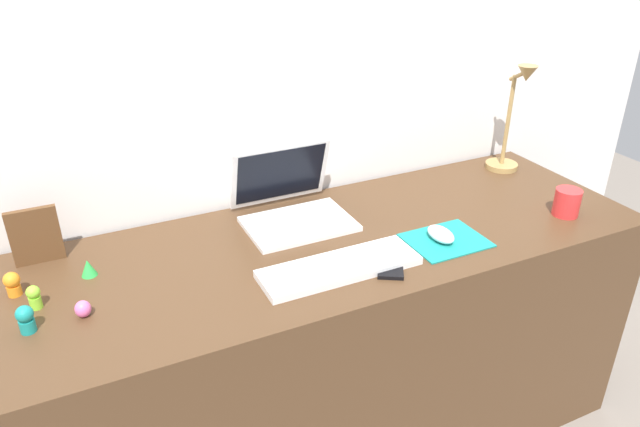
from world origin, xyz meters
The scene contains 15 objects.
back_wall centered at (0.00, 0.35, 0.81)m, with size 3.06×0.05×1.62m, color silver.
desk centered at (0.00, 0.00, 0.37)m, with size 1.86×0.61×0.74m, color #4C331E.
laptop centered at (-0.02, 0.17, 0.79)m, with size 0.30×0.28×0.21m.
keyboard centered at (-0.02, -0.15, 0.75)m, with size 0.41×0.13×0.02m, color white.
mousepad centered at (0.31, -0.14, 0.74)m, with size 0.21×0.17×0.00m, color teal.
mouse centered at (0.29, -0.13, 0.76)m, with size 0.06×0.10×0.03m, color white.
cell_phone centered at (0.10, -0.18, 0.74)m, with size 0.06×0.13×0.01m, color black.
desk_lamp centered at (0.79, 0.18, 0.92)m, with size 0.11×0.14×0.37m.
picture_frame centered at (-0.70, 0.22, 0.81)m, with size 0.12×0.02×0.15m, color brown.
coffee_mug centered at (0.72, -0.16, 0.78)m, with size 0.08×0.08×0.08m, color red.
toy_figurine_orange centered at (-0.76, 0.09, 0.77)m, with size 0.04×0.04×0.06m.
toy_figurine_green centered at (-0.59, 0.10, 0.76)m, with size 0.04×0.04×0.04m, color green.
toy_figurine_lime centered at (-0.72, 0.01, 0.77)m, with size 0.03×0.03×0.06m.
toy_figurine_teal centered at (-0.74, -0.07, 0.77)m, with size 0.04×0.04×0.06m.
toy_figurine_pink centered at (-0.62, -0.07, 0.76)m, with size 0.04×0.04×0.04m, color pink.
Camera 1 is at (-0.61, -1.25, 1.55)m, focal length 33.22 mm.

